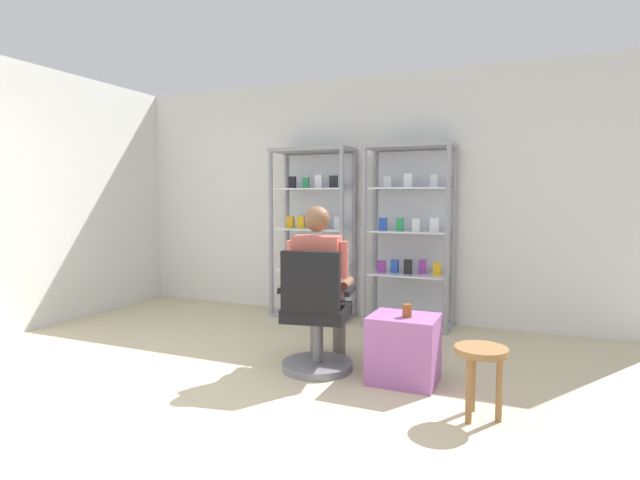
% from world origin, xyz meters
% --- Properties ---
extents(ground_plane, '(7.20, 7.20, 0.00)m').
position_xyz_m(ground_plane, '(0.00, 0.00, 0.00)').
color(ground_plane, '#C6B793').
extents(back_wall, '(6.00, 0.10, 2.70)m').
position_xyz_m(back_wall, '(0.00, 3.00, 1.35)').
color(back_wall, silver).
rests_on(back_wall, ground).
extents(display_cabinet_left, '(0.90, 0.45, 1.90)m').
position_xyz_m(display_cabinet_left, '(-0.55, 2.76, 0.97)').
color(display_cabinet_left, gray).
rests_on(display_cabinet_left, ground).
extents(display_cabinet_right, '(0.90, 0.45, 1.90)m').
position_xyz_m(display_cabinet_right, '(0.55, 2.76, 0.96)').
color(display_cabinet_right, gray).
rests_on(display_cabinet_right, ground).
extents(office_chair, '(0.60, 0.56, 0.96)m').
position_xyz_m(office_chair, '(0.22, 1.03, 0.39)').
color(office_chair, slate).
rests_on(office_chair, ground).
extents(seated_shopkeeper, '(0.54, 0.61, 1.29)m').
position_xyz_m(seated_shopkeeper, '(0.19, 1.19, 0.71)').
color(seated_shopkeeper, slate).
rests_on(seated_shopkeeper, ground).
extents(storage_crate, '(0.49, 0.41, 0.49)m').
position_xyz_m(storage_crate, '(0.90, 1.09, 0.25)').
color(storage_crate, '#9E599E').
rests_on(storage_crate, ground).
extents(tea_glass, '(0.07, 0.07, 0.09)m').
position_xyz_m(tea_glass, '(0.93, 1.06, 0.54)').
color(tea_glass, brown).
rests_on(tea_glass, storage_crate).
extents(wooden_stool, '(0.32, 0.32, 0.45)m').
position_xyz_m(wooden_stool, '(1.48, 0.66, 0.36)').
color(wooden_stool, olive).
rests_on(wooden_stool, ground).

